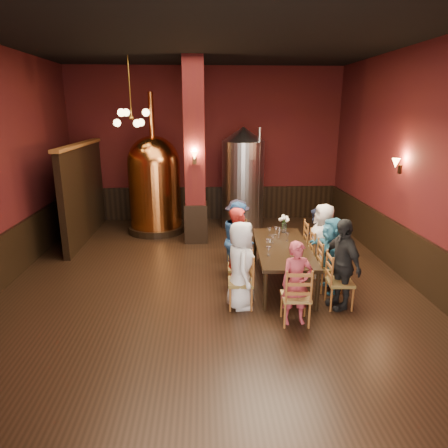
{
  "coord_description": "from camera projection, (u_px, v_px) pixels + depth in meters",
  "views": [
    {
      "loc": [
        -0.1,
        -7.1,
        3.29
      ],
      "look_at": [
        0.28,
        0.2,
        1.19
      ],
      "focal_mm": 32.0,
      "sensor_mm": 36.0,
      "label": 1
    }
  ],
  "objects": [
    {
      "name": "column",
      "position": [
        195.0,
        154.0,
        9.78
      ],
      "size": [
        0.58,
        0.58,
        4.5
      ],
      "primitive_type": "cube",
      "color": "#47120F",
      "rests_on": "ground"
    },
    {
      "name": "wine_glass_0",
      "position": [
        269.0,
        251.0,
        7.19
      ],
      "size": [
        0.07,
        0.07,
        0.17
      ],
      "primitive_type": null,
      "color": "white",
      "rests_on": "dining_table"
    },
    {
      "name": "chair_4",
      "position": [
        340.0,
        282.0,
        6.81
      ],
      "size": [
        0.48,
        0.48,
        0.92
      ],
      "primitive_type": null,
      "rotation": [
        0.0,
        0.0,
        1.52
      ],
      "color": "#9A5227",
      "rests_on": "ground"
    },
    {
      "name": "wine_glass_4",
      "position": [
        270.0,
        243.0,
        7.6
      ],
      "size": [
        0.07,
        0.07,
        0.17
      ],
      "primitive_type": null,
      "color": "white",
      "rests_on": "dining_table"
    },
    {
      "name": "sconce_column",
      "position": [
        194.0,
        157.0,
        9.51
      ],
      "size": [
        0.2,
        0.2,
        0.36
      ],
      "primitive_type": null,
      "rotation": [
        0.0,
        0.0,
        3.14
      ],
      "color": "black",
      "rests_on": "column"
    },
    {
      "name": "person_0",
      "position": [
        241.0,
        265.0,
        6.73
      ],
      "size": [
        0.5,
        0.76,
        1.52
      ],
      "primitive_type": "imported",
      "rotation": [
        0.0,
        0.0,
        1.59
      ],
      "color": "white",
      "rests_on": "ground"
    },
    {
      "name": "wine_glass_7",
      "position": [
        287.0,
        237.0,
        7.99
      ],
      "size": [
        0.07,
        0.07,
        0.17
      ],
      "primitive_type": null,
      "color": "white",
      "rests_on": "dining_table"
    },
    {
      "name": "partition",
      "position": [
        83.0,
        194.0,
        10.31
      ],
      "size": [
        0.22,
        3.5,
        2.4
      ],
      "primitive_type": "cube",
      "color": "black",
      "rests_on": "ground"
    },
    {
      "name": "wine_glass_8",
      "position": [
        270.0,
        232.0,
        8.33
      ],
      "size": [
        0.07,
        0.07,
        0.17
      ],
      "primitive_type": null,
      "color": "white",
      "rests_on": "dining_table"
    },
    {
      "name": "chair_6",
      "position": [
        322.0,
        254.0,
        8.09
      ],
      "size": [
        0.48,
        0.48,
        0.92
      ],
      "primitive_type": null,
      "rotation": [
        0.0,
        0.0,
        1.52
      ],
      "color": "#9A5227",
      "rests_on": "ground"
    },
    {
      "name": "chair_5",
      "position": [
        330.0,
        267.0,
        7.46
      ],
      "size": [
        0.48,
        0.48,
        0.92
      ],
      "primitive_type": null,
      "rotation": [
        0.0,
        0.0,
        1.52
      ],
      "color": "#9A5227",
      "rests_on": "ground"
    },
    {
      "name": "person_8",
      "position": [
        297.0,
        283.0,
        6.23
      ],
      "size": [
        0.52,
        0.37,
        1.36
      ],
      "primitive_type": "imported",
      "rotation": [
        0.0,
        0.0,
        6.37
      ],
      "color": "#A33642",
      "rests_on": "ground"
    },
    {
      "name": "wine_glass_2",
      "position": [
        279.0,
        231.0,
        8.37
      ],
      "size": [
        0.07,
        0.07,
        0.17
      ],
      "primitive_type": null,
      "color": "white",
      "rests_on": "dining_table"
    },
    {
      "name": "copper_kettle",
      "position": [
        155.0,
        183.0,
        10.85
      ],
      "size": [
        1.58,
        1.58,
        3.72
      ],
      "rotation": [
        0.0,
        0.0,
        -0.09
      ],
      "color": "black",
      "rests_on": "ground"
    },
    {
      "name": "person_7",
      "position": [
        315.0,
        236.0,
        8.69
      ],
      "size": [
        0.52,
        0.68,
        1.26
      ],
      "primitive_type": "imported",
      "rotation": [
        0.0,
        0.0,
        4.3
      ],
      "color": "#1A1F34",
      "rests_on": "ground"
    },
    {
      "name": "steel_vessel",
      "position": [
        243.0,
        178.0,
        11.23
      ],
      "size": [
        1.21,
        1.21,
        2.84
      ],
      "rotation": [
        0.0,
        0.0,
        -0.03
      ],
      "color": "#B2B2B7",
      "rests_on": "ground"
    },
    {
      "name": "wine_glass_9",
      "position": [
        267.0,
        243.0,
        7.63
      ],
      "size": [
        0.07,
        0.07,
        0.17
      ],
      "primitive_type": null,
      "color": "white",
      "rests_on": "dining_table"
    },
    {
      "name": "sconce_wall",
      "position": [
        400.0,
        165.0,
        8.09
      ],
      "size": [
        0.2,
        0.2,
        0.36
      ],
      "primitive_type": null,
      "rotation": [
        0.0,
        0.0,
        1.57
      ],
      "color": "black",
      "rests_on": "room"
    },
    {
      "name": "pendant_cluster",
      "position": [
        131.0,
        118.0,
        9.57
      ],
      "size": [
        0.9,
        0.9,
        1.7
      ],
      "primitive_type": null,
      "color": "#A57226",
      "rests_on": "room"
    },
    {
      "name": "chair_0",
      "position": [
        241.0,
        282.0,
        6.82
      ],
      "size": [
        0.48,
        0.48,
        0.92
      ],
      "primitive_type": null,
      "rotation": [
        0.0,
        0.0,
        -1.62
      ],
      "color": "#9A5227",
      "rests_on": "ground"
    },
    {
      "name": "chair_1",
      "position": [
        239.0,
        267.0,
        7.46
      ],
      "size": [
        0.48,
        0.48,
        0.92
      ],
      "primitive_type": null,
      "rotation": [
        0.0,
        0.0,
        -1.62
      ],
      "color": "#9A5227",
      "rests_on": "ground"
    },
    {
      "name": "wine_glass_6",
      "position": [
        291.0,
        255.0,
        7.0
      ],
      "size": [
        0.07,
        0.07,
        0.17
      ],
      "primitive_type": null,
      "color": "white",
      "rests_on": "dining_table"
    },
    {
      "name": "person_1",
      "position": [
        239.0,
        250.0,
        7.37
      ],
      "size": [
        0.58,
        0.69,
        1.59
      ],
      "primitive_type": "imported",
      "rotation": [
        0.0,
        0.0,
        1.16
      ],
      "color": "#A8211C",
      "rests_on": "ground"
    },
    {
      "name": "wine_glass_5",
      "position": [
        279.0,
        234.0,
        8.17
      ],
      "size": [
        0.07,
        0.07,
        0.17
      ],
      "primitive_type": null,
      "color": "white",
      "rests_on": "dining_table"
    },
    {
      "name": "person_6",
      "position": [
        323.0,
        241.0,
        8.01
      ],
      "size": [
        0.48,
        0.74,
        1.51
      ],
      "primitive_type": "imported",
      "rotation": [
        0.0,
        0.0,
        4.71
      ],
      "color": "silver",
      "rests_on": "ground"
    },
    {
      "name": "chair_3",
      "position": [
        237.0,
        244.0,
        8.74
      ],
      "size": [
        0.48,
        0.48,
        0.92
      ],
      "primitive_type": null,
      "rotation": [
        0.0,
        0.0,
        -1.62
      ],
      "color": "#9A5227",
      "rests_on": "ground"
    },
    {
      "name": "room",
      "position": [
        209.0,
        170.0,
        7.11
      ],
      "size": [
        10.0,
        10.02,
        4.5
      ],
      "color": "black",
      "rests_on": "ground"
    },
    {
      "name": "chair_7",
      "position": [
        314.0,
        244.0,
        8.74
      ],
      "size": [
        0.48,
        0.48,
        0.92
      ],
      "primitive_type": null,
      "rotation": [
        0.0,
        0.0,
        1.52
      ],
      "color": "#9A5227",
      "rests_on": "ground"
    },
    {
      "name": "chair_2",
      "position": [
        238.0,
        254.0,
        8.09
      ],
      "size": [
        0.48,
        0.48,
        0.92
      ],
      "primitive_type": null,
      "rotation": [
        0.0,
        0.0,
        -1.62
      ],
      "color": "#9A5227",
      "rests_on": "ground"
    },
    {
      "name": "person_2",
      "position": [
        238.0,
        240.0,
        8.01
      ],
      "size": [
        0.47,
        0.8,
        1.56
      ],
      "primitive_type": "imported",
      "rotation": [
        0.0,
        0.0,
        1.71
      ],
      "color": "#2C5795",
      "rests_on": "ground"
    },
    {
      "name": "wainscot_back",
      "position": [
        207.0,
        203.0,
        12.35
      ],
      "size": [
        7.9,
        0.08,
        1.0
      ],
      "primitive_type": "cube",
      "color": "black",
      "rests_on": "ground"
    },
    {
      "name": "wine_glass_1",
      "position": [
        276.0,
        231.0,
        8.39
      ],
      "size": [
        0.07,
        0.07,
        0.17
      ],
      "primitive_type": null,
      "color": "white",
      "rests_on": "dining_table"
    },
    {
      "name": "person_3",
      "position": [
        237.0,
        232.0,
        8.67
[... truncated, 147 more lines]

